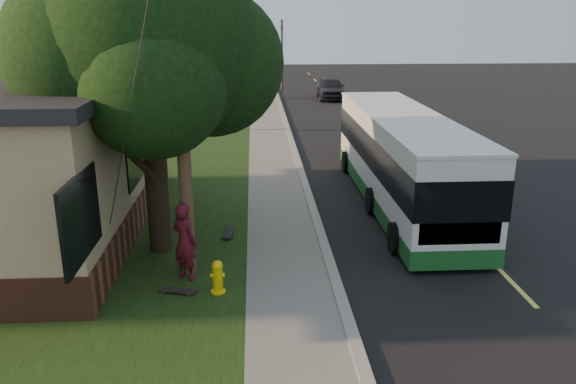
# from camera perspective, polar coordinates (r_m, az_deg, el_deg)

# --- Properties ---
(ground) EXTENTS (120.00, 120.00, 0.00)m
(ground) POSITION_cam_1_polar(r_m,az_deg,el_deg) (12.51, 5.07, -10.04)
(ground) COLOR black
(ground) RESTS_ON ground
(road) EXTENTS (8.00, 80.00, 0.01)m
(road) POSITION_cam_1_polar(r_m,az_deg,el_deg) (22.49, 11.48, 2.28)
(road) COLOR black
(road) RESTS_ON ground
(curb) EXTENTS (0.25, 80.00, 0.12)m
(curb) POSITION_cam_1_polar(r_m,az_deg,el_deg) (21.80, 1.27, 2.29)
(curb) COLOR gray
(curb) RESTS_ON ground
(sidewalk) EXTENTS (2.00, 80.00, 0.08)m
(sidewalk) POSITION_cam_1_polar(r_m,az_deg,el_deg) (21.75, -1.36, 2.20)
(sidewalk) COLOR slate
(sidewalk) RESTS_ON ground
(grass_verge) EXTENTS (5.00, 80.00, 0.07)m
(grass_verge) POSITION_cam_1_polar(r_m,az_deg,el_deg) (21.91, -10.55, 2.00)
(grass_verge) COLOR black
(grass_verge) RESTS_ON ground
(fire_hydrant) EXTENTS (0.32, 0.32, 0.74)m
(fire_hydrant) POSITION_cam_1_polar(r_m,az_deg,el_deg) (12.22, -7.15, -8.55)
(fire_hydrant) COLOR yellow
(fire_hydrant) RESTS_ON grass_verge
(utility_pole) EXTENTS (2.86, 3.21, 9.07)m
(utility_pole) POSITION_cam_1_polar(r_m,az_deg,el_deg) (12.11, -11.04, 11.78)
(utility_pole) COLOR #473321
(utility_pole) RESTS_ON ground
(leafy_tree) EXTENTS (6.30, 6.00, 7.80)m
(leafy_tree) POSITION_cam_1_polar(r_m,az_deg,el_deg) (13.84, -13.97, 14.50)
(leafy_tree) COLOR black
(leafy_tree) RESTS_ON grass_verge
(bare_tree_near) EXTENTS (1.38, 1.21, 4.31)m
(bare_tree_near) POSITION_cam_1_polar(r_m,az_deg,el_deg) (29.24, -6.98, 10.25)
(bare_tree_near) COLOR black
(bare_tree_near) RESTS_ON grass_verge
(bare_tree_far) EXTENTS (1.38, 1.21, 4.03)m
(bare_tree_far) POSITION_cam_1_polar(r_m,az_deg,el_deg) (41.16, -5.32, 12.16)
(bare_tree_far) COLOR black
(bare_tree_far) RESTS_ON grass_verge
(traffic_signal) EXTENTS (0.18, 0.22, 5.50)m
(traffic_signal) POSITION_cam_1_polar(r_m,az_deg,el_deg) (45.10, -0.63, 14.17)
(traffic_signal) COLOR #2D2D30
(traffic_signal) RESTS_ON ground
(transit_bus) EXTENTS (2.45, 10.62, 2.88)m
(transit_bus) POSITION_cam_1_polar(r_m,az_deg,el_deg) (17.96, 11.51, 3.48)
(transit_bus) COLOR silver
(transit_bus) RESTS_ON ground
(skateboarder) EXTENTS (0.78, 0.73, 1.78)m
(skateboarder) POSITION_cam_1_polar(r_m,az_deg,el_deg) (12.75, -10.44, -4.97)
(skateboarder) COLOR #50101D
(skateboarder) RESTS_ON grass_verge
(skateboard_main) EXTENTS (0.30, 0.91, 0.08)m
(skateboard_main) POSITION_cam_1_polar(r_m,az_deg,el_deg) (15.38, -6.02, -4.12)
(skateboard_main) COLOR black
(skateboard_main) RESTS_ON grass_verge
(skateboard_spare) EXTENTS (0.83, 0.39, 0.08)m
(skateboard_spare) POSITION_cam_1_polar(r_m,az_deg,el_deg) (12.45, -11.06, -9.83)
(skateboard_spare) COLOR black
(skateboard_spare) RESTS_ON grass_verge
(dumpster) EXTENTS (1.50, 1.24, 1.22)m
(dumpster) POSITION_cam_1_polar(r_m,az_deg,el_deg) (17.35, -23.69, -1.19)
(dumpster) COLOR black
(dumpster) RESTS_ON building_lot
(distant_car) EXTENTS (2.00, 4.67, 1.57)m
(distant_car) POSITION_cam_1_polar(r_m,az_deg,el_deg) (41.36, 4.36, 10.51)
(distant_car) COLOR black
(distant_car) RESTS_ON ground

